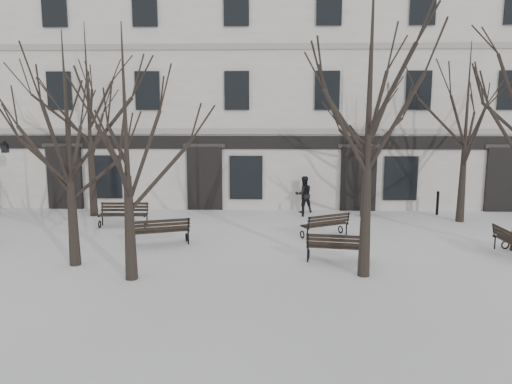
{
  "coord_description": "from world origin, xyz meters",
  "views": [
    {
      "loc": [
        -0.4,
        -14.6,
        4.56
      ],
      "look_at": [
        -0.98,
        3.0,
        1.65
      ],
      "focal_mm": 35.0,
      "sensor_mm": 36.0,
      "label": 1
    }
  ],
  "objects_px": {
    "tree_1": "(125,123)",
    "bench_3": "(124,214)",
    "bench_1": "(161,230)",
    "bench_5": "(512,241)",
    "bench_2": "(338,246)",
    "tree_2": "(371,78)",
    "bench_4": "(326,224)",
    "tree_0": "(67,122)"
  },
  "relations": [
    {
      "from": "tree_2",
      "to": "bench_3",
      "type": "distance_m",
      "value": 11.23
    },
    {
      "from": "tree_2",
      "to": "bench_2",
      "type": "relative_size",
      "value": 4.45
    },
    {
      "from": "bench_1",
      "to": "bench_5",
      "type": "bearing_deg",
      "value": 156.66
    },
    {
      "from": "bench_3",
      "to": "bench_5",
      "type": "height_order",
      "value": "bench_3"
    },
    {
      "from": "bench_1",
      "to": "bench_4",
      "type": "height_order",
      "value": "bench_1"
    },
    {
      "from": "bench_1",
      "to": "bench_2",
      "type": "height_order",
      "value": "bench_1"
    },
    {
      "from": "bench_1",
      "to": "bench_5",
      "type": "xyz_separation_m",
      "value": [
        11.28,
        -0.89,
        -0.05
      ]
    },
    {
      "from": "bench_1",
      "to": "bench_2",
      "type": "bearing_deg",
      "value": 144.43
    },
    {
      "from": "tree_1",
      "to": "bench_1",
      "type": "relative_size",
      "value": 3.35
    },
    {
      "from": "tree_2",
      "to": "bench_3",
      "type": "height_order",
      "value": "tree_2"
    },
    {
      "from": "tree_0",
      "to": "tree_1",
      "type": "distance_m",
      "value": 2.35
    },
    {
      "from": "tree_2",
      "to": "tree_0",
      "type": "bearing_deg",
      "value": 175.18
    },
    {
      "from": "bench_2",
      "to": "bench_5",
      "type": "relative_size",
      "value": 1.09
    },
    {
      "from": "tree_1",
      "to": "bench_3",
      "type": "distance_m",
      "value": 7.46
    },
    {
      "from": "bench_5",
      "to": "tree_1",
      "type": "bearing_deg",
      "value": 100.41
    },
    {
      "from": "bench_5",
      "to": "tree_2",
      "type": "bearing_deg",
      "value": 110.12
    },
    {
      "from": "tree_0",
      "to": "bench_2",
      "type": "distance_m",
      "value": 8.66
    },
    {
      "from": "bench_2",
      "to": "bench_3",
      "type": "height_order",
      "value": "bench_3"
    },
    {
      "from": "tree_2",
      "to": "bench_2",
      "type": "height_order",
      "value": "tree_2"
    },
    {
      "from": "tree_2",
      "to": "bench_5",
      "type": "height_order",
      "value": "tree_2"
    },
    {
      "from": "tree_1",
      "to": "tree_2",
      "type": "xyz_separation_m",
      "value": [
        6.36,
        0.48,
        1.15
      ]
    },
    {
      "from": "tree_2",
      "to": "bench_2",
      "type": "xyz_separation_m",
      "value": [
        -0.57,
        1.2,
        -4.86
      ]
    },
    {
      "from": "bench_3",
      "to": "bench_4",
      "type": "distance_m",
      "value": 7.92
    },
    {
      "from": "tree_1",
      "to": "bench_2",
      "type": "relative_size",
      "value": 3.5
    },
    {
      "from": "tree_1",
      "to": "bench_4",
      "type": "bearing_deg",
      "value": 39.4
    },
    {
      "from": "bench_3",
      "to": "bench_5",
      "type": "xyz_separation_m",
      "value": [
        13.37,
        -3.63,
        -0.03
      ]
    },
    {
      "from": "bench_3",
      "to": "tree_0",
      "type": "bearing_deg",
      "value": -91.9
    },
    {
      "from": "bench_2",
      "to": "tree_1",
      "type": "bearing_deg",
      "value": 24.73
    },
    {
      "from": "tree_2",
      "to": "bench_1",
      "type": "bearing_deg",
      "value": 155.14
    },
    {
      "from": "bench_4",
      "to": "bench_1",
      "type": "bearing_deg",
      "value": -15.32
    },
    {
      "from": "tree_1",
      "to": "bench_1",
      "type": "bearing_deg",
      "value": 89.18
    },
    {
      "from": "bench_1",
      "to": "tree_2",
      "type": "bearing_deg",
      "value": 136.32
    },
    {
      "from": "tree_1",
      "to": "tree_2",
      "type": "distance_m",
      "value": 6.48
    },
    {
      "from": "tree_0",
      "to": "bench_1",
      "type": "relative_size",
      "value": 3.34
    },
    {
      "from": "tree_2",
      "to": "bench_3",
      "type": "relative_size",
      "value": 4.52
    },
    {
      "from": "bench_3",
      "to": "bench_4",
      "type": "bearing_deg",
      "value": -12.39
    },
    {
      "from": "tree_0",
      "to": "bench_1",
      "type": "xyz_separation_m",
      "value": [
        2.08,
        2.22,
        -3.68
      ]
    },
    {
      "from": "bench_1",
      "to": "bench_2",
      "type": "distance_m",
      "value": 5.99
    },
    {
      "from": "tree_0",
      "to": "bench_3",
      "type": "relative_size",
      "value": 3.55
    },
    {
      "from": "bench_4",
      "to": "bench_2",
      "type": "bearing_deg",
      "value": 62.42
    },
    {
      "from": "bench_3",
      "to": "bench_5",
      "type": "distance_m",
      "value": 13.86
    },
    {
      "from": "tree_1",
      "to": "tree_0",
      "type": "bearing_deg",
      "value": 149.56
    }
  ]
}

